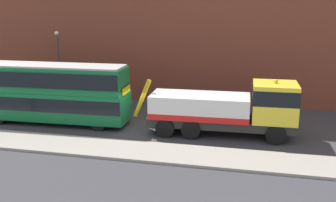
# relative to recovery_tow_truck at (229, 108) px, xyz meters

# --- Properties ---
(ground_plane) EXTENTS (120.00, 120.00, 0.00)m
(ground_plane) POSITION_rel_recovery_tow_truck_xyz_m (-5.83, 0.19, -1.76)
(ground_plane) COLOR #38383D
(near_kerb) EXTENTS (60.00, 2.80, 0.15)m
(near_kerb) POSITION_rel_recovery_tow_truck_xyz_m (-5.83, -4.01, -1.68)
(near_kerb) COLOR gray
(near_kerb) RESTS_ON ground_plane
(building_facade) EXTENTS (60.00, 1.50, 16.00)m
(building_facade) POSITION_rel_recovery_tow_truck_xyz_m (-5.83, 8.00, 6.31)
(building_facade) COLOR brown
(building_facade) RESTS_ON ground_plane
(recovery_tow_truck) EXTENTS (10.18, 2.92, 3.67)m
(recovery_tow_truck) POSITION_rel_recovery_tow_truck_xyz_m (0.00, 0.00, 0.00)
(recovery_tow_truck) COLOR #2D2D2D
(recovery_tow_truck) RESTS_ON ground_plane
(double_decker_bus) EXTENTS (11.11, 2.90, 4.06)m
(double_decker_bus) POSITION_rel_recovery_tow_truck_xyz_m (-12.18, -0.02, 0.47)
(double_decker_bus) COLOR #146B38
(double_decker_bus) RESTS_ON ground_plane
(street_lamp) EXTENTS (0.36, 0.36, 5.83)m
(street_lamp) POSITION_rel_recovery_tow_truck_xyz_m (-14.47, 5.80, 1.71)
(street_lamp) COLOR #38383D
(street_lamp) RESTS_ON ground_plane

